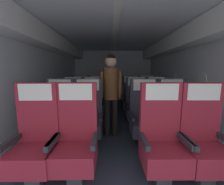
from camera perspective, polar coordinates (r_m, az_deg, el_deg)
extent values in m
cube|color=#2D3342|center=(3.67, 1.08, -12.98)|extent=(3.70, 6.65, 0.02)
cube|color=silver|center=(3.79, -26.47, 4.54)|extent=(0.08, 6.25, 2.26)
cube|color=silver|center=(3.88, 28.04, 4.51)|extent=(0.08, 6.25, 2.26)
cube|color=silver|center=(3.53, 1.20, 23.74)|extent=(3.58, 6.25, 0.06)
cube|color=silver|center=(6.56, 0.32, 6.85)|extent=(3.58, 0.06, 2.26)
cube|color=white|center=(3.75, -24.13, 18.64)|extent=(0.38, 6.00, 0.36)
cube|color=white|center=(3.84, 25.88, 18.30)|extent=(0.38, 6.00, 0.36)
cube|color=white|center=(3.52, 1.19, 23.11)|extent=(0.12, 5.63, 0.02)
cylinder|color=white|center=(3.32, 32.53, 4.40)|extent=(0.01, 0.26, 0.26)
cylinder|color=white|center=(4.42, 23.70, 5.78)|extent=(0.01, 0.26, 0.26)
cylinder|color=white|center=(5.58, 18.45, 6.53)|extent=(0.01, 0.26, 0.26)
cube|color=#38383D|center=(2.15, -28.41, -27.30)|extent=(0.18, 0.17, 0.23)
cube|color=maroon|center=(2.03, -28.93, -21.88)|extent=(0.49, 0.46, 0.23)
cube|color=maroon|center=(2.00, -27.38, -7.07)|extent=(0.49, 0.08, 0.74)
cube|color=#28282D|center=(1.84, -22.61, -17.44)|extent=(0.05, 0.39, 0.06)
cube|color=#28282D|center=(2.05, -35.40, -15.56)|extent=(0.05, 0.39, 0.06)
cube|color=silver|center=(1.91, -28.53, 0.08)|extent=(0.39, 0.01, 0.20)
cube|color=#38383D|center=(2.02, -14.33, -29.19)|extent=(0.18, 0.17, 0.23)
cube|color=maroon|center=(1.88, -14.62, -23.54)|extent=(0.49, 0.46, 0.23)
cube|color=maroon|center=(1.85, -13.78, -7.52)|extent=(0.49, 0.08, 0.74)
cube|color=#28282D|center=(1.74, -6.93, -18.30)|extent=(0.05, 0.39, 0.06)
cube|color=#28282D|center=(1.85, -22.33, -17.20)|extent=(0.05, 0.39, 0.06)
cube|color=silver|center=(1.75, -14.43, 0.21)|extent=(0.39, 0.01, 0.20)
cube|color=#38383D|center=(2.25, 33.00, -25.99)|extent=(0.18, 0.17, 0.23)
cube|color=maroon|center=(2.13, 33.56, -20.73)|extent=(0.49, 0.46, 0.23)
cube|color=maroon|center=(2.10, 31.78, -6.67)|extent=(0.49, 0.08, 0.74)
cube|color=#28282D|center=(1.92, 28.01, -16.60)|extent=(0.05, 0.39, 0.06)
cube|color=silver|center=(2.01, 33.06, 0.14)|extent=(0.39, 0.01, 0.20)
cube|color=#38383D|center=(2.05, 19.49, -28.62)|extent=(0.18, 0.17, 0.23)
cube|color=maroon|center=(1.92, 19.88, -23.04)|extent=(0.49, 0.46, 0.23)
cube|color=maroon|center=(1.89, 18.64, -7.38)|extent=(0.49, 0.08, 0.74)
cube|color=#28282D|center=(1.92, 27.13, -16.59)|extent=(0.05, 0.39, 0.06)
cube|color=#28282D|center=(1.76, 12.64, -18.16)|extent=(0.05, 0.39, 0.06)
cube|color=silver|center=(1.80, 19.52, 0.18)|extent=(0.39, 0.01, 0.20)
cube|color=#38383D|center=(2.84, -20.15, -17.51)|extent=(0.18, 0.17, 0.23)
cube|color=#33333D|center=(2.75, -20.41, -13.10)|extent=(0.49, 0.46, 0.23)
cube|color=#33333D|center=(2.78, -19.63, -2.33)|extent=(0.49, 0.08, 0.74)
cube|color=#28282D|center=(2.61, -15.71, -9.21)|extent=(0.05, 0.39, 0.06)
cube|color=#28282D|center=(2.77, -25.30, -8.69)|extent=(0.05, 0.39, 0.06)
cube|color=silver|center=(2.71, -20.22, 2.87)|extent=(0.39, 0.01, 0.20)
cube|color=#38383D|center=(2.72, -9.57, -18.29)|extent=(0.18, 0.17, 0.23)
cube|color=#33333D|center=(2.62, -9.70, -13.72)|extent=(0.49, 0.46, 0.23)
cube|color=#33333D|center=(2.66, -9.32, -2.43)|extent=(0.49, 0.08, 0.74)
cube|color=#28282D|center=(2.52, -4.45, -9.51)|extent=(0.05, 0.39, 0.06)
cube|color=#28282D|center=(2.60, -15.03, -9.25)|extent=(0.05, 0.39, 0.06)
cube|color=silver|center=(2.58, -9.62, 3.02)|extent=(0.39, 0.01, 0.20)
cube|color=#38383D|center=(2.91, 22.89, -16.96)|extent=(0.18, 0.17, 0.23)
cube|color=#33333D|center=(2.82, 23.18, -12.65)|extent=(0.49, 0.46, 0.23)
cube|color=#33333D|center=(2.86, 22.25, -2.19)|extent=(0.49, 0.08, 0.74)
cube|color=#28282D|center=(2.86, 27.81, -8.31)|extent=(0.05, 0.39, 0.06)
cube|color=#28282D|center=(2.67, 18.76, -8.92)|extent=(0.05, 0.39, 0.06)
cube|color=silver|center=(2.79, 22.92, 2.87)|extent=(0.39, 0.01, 0.20)
cube|color=#38383D|center=(2.76, 12.86, -17.98)|extent=(0.18, 0.17, 0.23)
cube|color=#33333D|center=(2.66, 13.03, -13.47)|extent=(0.49, 0.46, 0.23)
cube|color=#33333D|center=(2.70, 12.45, -2.35)|extent=(0.49, 0.08, 0.74)
cube|color=#28282D|center=(2.66, 18.20, -8.98)|extent=(0.05, 0.39, 0.06)
cube|color=#28282D|center=(2.55, 7.96, -9.39)|extent=(0.05, 0.39, 0.06)
cube|color=silver|center=(2.62, 12.86, 3.01)|extent=(0.39, 0.01, 0.20)
cube|color=#38383D|center=(3.58, -15.39, -11.68)|extent=(0.18, 0.17, 0.23)
cube|color=#33333D|center=(3.51, -15.55, -8.08)|extent=(0.49, 0.46, 0.23)
cube|color=#33333D|center=(3.58, -15.08, 0.25)|extent=(0.49, 0.08, 0.74)
cube|color=#28282D|center=(3.40, -11.83, -4.86)|extent=(0.05, 0.39, 0.06)
cube|color=#28282D|center=(3.52, -19.41, -4.70)|extent=(0.05, 0.39, 0.06)
cube|color=silver|center=(3.51, -15.44, 4.32)|extent=(0.39, 0.01, 0.20)
cube|color=#38383D|center=(3.48, -7.51, -12.01)|extent=(0.18, 0.17, 0.23)
cube|color=#33333D|center=(3.41, -7.59, -8.32)|extent=(0.49, 0.46, 0.23)
cube|color=#33333D|center=(3.49, -7.37, 0.25)|extent=(0.49, 0.08, 0.74)
cube|color=#28282D|center=(3.33, -3.62, -4.97)|extent=(0.05, 0.39, 0.06)
cube|color=#28282D|center=(3.39, -11.64, -4.89)|extent=(0.05, 0.39, 0.06)
cube|color=silver|center=(3.41, -7.55, 4.44)|extent=(0.39, 0.01, 0.20)
cube|color=#38383D|center=(3.65, 17.48, -11.38)|extent=(0.18, 0.17, 0.23)
cube|color=#33333D|center=(3.58, 17.65, -7.85)|extent=(0.49, 0.46, 0.23)
cube|color=#33333D|center=(3.65, 17.08, 0.32)|extent=(0.49, 0.08, 0.74)
cube|color=#28282D|center=(3.61, 21.38, -4.51)|extent=(0.05, 0.39, 0.06)
cube|color=#28282D|center=(3.46, 14.08, -4.71)|extent=(0.05, 0.39, 0.06)
cube|color=silver|center=(3.58, 17.49, 4.31)|extent=(0.39, 0.01, 0.20)
cube|color=#38383D|center=(3.52, 9.81, -11.87)|extent=(0.18, 0.17, 0.23)
cube|color=#33333D|center=(3.44, 9.91, -8.21)|extent=(0.49, 0.46, 0.23)
cube|color=#33333D|center=(3.52, 9.56, 0.28)|extent=(0.49, 0.08, 0.74)
cube|color=#28282D|center=(3.44, 13.89, -4.78)|extent=(0.05, 0.39, 0.06)
cube|color=#28282D|center=(3.35, 6.02, -4.92)|extent=(0.05, 0.39, 0.06)
cube|color=silver|center=(3.45, 9.81, 4.43)|extent=(0.39, 0.01, 0.20)
cube|color=#38383D|center=(4.37, -12.46, -7.80)|extent=(0.18, 0.17, 0.23)
cube|color=#33333D|center=(4.31, -12.56, -4.82)|extent=(0.49, 0.46, 0.23)
cube|color=#33333D|center=(4.41, -12.26, 1.91)|extent=(0.49, 0.08, 0.74)
cube|color=#28282D|center=(4.23, -9.52, -2.13)|extent=(0.05, 0.39, 0.06)
cube|color=#28282D|center=(4.33, -15.71, -2.09)|extent=(0.05, 0.39, 0.06)
cube|color=silver|center=(4.35, -12.49, 5.22)|extent=(0.39, 0.01, 0.20)
cube|color=#38383D|center=(4.29, -5.97, -7.96)|extent=(0.18, 0.17, 0.23)
cube|color=#33333D|center=(4.23, -6.02, -4.92)|extent=(0.49, 0.46, 0.23)
cube|color=#33333D|center=(4.33, -5.89, 1.93)|extent=(0.49, 0.08, 0.74)
cube|color=#28282D|center=(4.17, -2.83, -2.17)|extent=(0.05, 0.39, 0.06)
cube|color=#28282D|center=(4.22, -9.26, -2.15)|extent=(0.05, 0.39, 0.06)
cube|color=silver|center=(4.26, -6.00, 5.31)|extent=(0.39, 0.01, 0.20)
cube|color=#38383D|center=(4.42, 13.96, -7.68)|extent=(0.18, 0.17, 0.23)
cube|color=#33333D|center=(4.36, 14.07, -4.73)|extent=(0.49, 0.46, 0.23)
cube|color=#33333D|center=(4.46, 13.69, 1.92)|extent=(0.49, 0.08, 0.74)
cube|color=#28282D|center=(4.38, 17.16, -2.02)|extent=(0.05, 0.39, 0.06)
cube|color=#28282D|center=(4.26, 11.10, -2.08)|extent=(0.05, 0.39, 0.06)
cube|color=silver|center=(4.39, 13.96, 5.20)|extent=(0.39, 0.01, 0.20)
cube|color=#38383D|center=(4.33, 7.58, -7.84)|extent=(0.18, 0.17, 0.23)
cube|color=#33333D|center=(4.27, 7.64, -4.82)|extent=(0.49, 0.46, 0.23)
cube|color=#33333D|center=(4.37, 7.42, 1.97)|extent=(0.49, 0.08, 0.74)
cube|color=#28282D|center=(4.27, 10.84, -2.07)|extent=(0.05, 0.39, 0.06)
cube|color=#28282D|center=(4.20, 4.51, -2.11)|extent=(0.05, 0.39, 0.06)
cube|color=silver|center=(4.30, 7.57, 5.32)|extent=(0.39, 0.01, 0.20)
cylinder|color=black|center=(2.98, -2.00, -9.96)|extent=(0.11, 0.11, 0.79)
cylinder|color=black|center=(2.98, 1.13, -9.96)|extent=(0.11, 0.11, 0.79)
cylinder|color=brown|center=(2.83, -0.45, 3.58)|extent=(0.28, 0.28, 0.61)
cylinder|color=brown|center=(2.84, -4.09, 2.95)|extent=(0.07, 0.07, 0.52)
cylinder|color=brown|center=(2.84, 3.19, 2.96)|extent=(0.07, 0.07, 0.52)
sphere|color=tan|center=(2.82, -0.46, 12.29)|extent=(0.22, 0.22, 0.22)
sphere|color=black|center=(2.83, -0.47, 13.19)|extent=(0.19, 0.19, 0.19)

